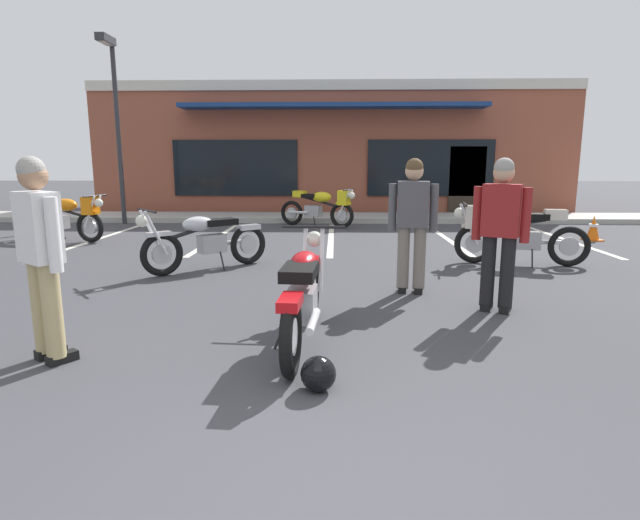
{
  "coord_description": "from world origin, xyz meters",
  "views": [
    {
      "loc": [
        0.09,
        -1.86,
        1.63
      ],
      "look_at": [
        -0.08,
        3.78,
        0.55
      ],
      "focal_mm": 28.81,
      "sensor_mm": 36.0,
      "label": 1
    }
  ],
  "objects_px": {
    "motorcycle_black_cruiser": "(206,240)",
    "motorcycle_green_cafe_racer": "(65,216)",
    "parking_lot_lamp_post": "(114,105)",
    "person_near_building": "(500,226)",
    "motorcycle_blue_standard": "(320,206)",
    "helmet_on_pavement": "(318,374)",
    "traffic_cone": "(593,228)",
    "person_in_shorts_foreground": "(413,218)",
    "motorcycle_red_sportbike": "(514,232)",
    "motorcycle_foreground_classic": "(303,294)",
    "person_by_back_row": "(41,248)"
  },
  "relations": [
    {
      "from": "motorcycle_green_cafe_racer",
      "to": "person_in_shorts_foreground",
      "type": "height_order",
      "value": "person_in_shorts_foreground"
    },
    {
      "from": "motorcycle_blue_standard",
      "to": "parking_lot_lamp_post",
      "type": "distance_m",
      "value": 5.86
    },
    {
      "from": "person_by_back_row",
      "to": "motorcycle_green_cafe_racer",
      "type": "bearing_deg",
      "value": 116.66
    },
    {
      "from": "motorcycle_blue_standard",
      "to": "helmet_on_pavement",
      "type": "bearing_deg",
      "value": -88.41
    },
    {
      "from": "motorcycle_green_cafe_racer",
      "to": "traffic_cone",
      "type": "relative_size",
      "value": 3.9
    },
    {
      "from": "motorcycle_black_cruiser",
      "to": "traffic_cone",
      "type": "height_order",
      "value": "motorcycle_black_cruiser"
    },
    {
      "from": "motorcycle_red_sportbike",
      "to": "parking_lot_lamp_post",
      "type": "bearing_deg",
      "value": 148.54
    },
    {
      "from": "motorcycle_black_cruiser",
      "to": "person_by_back_row",
      "type": "bearing_deg",
      "value": -95.91
    },
    {
      "from": "person_by_back_row",
      "to": "helmet_on_pavement",
      "type": "distance_m",
      "value": 2.43
    },
    {
      "from": "motorcycle_black_cruiser",
      "to": "person_near_building",
      "type": "relative_size",
      "value": 1.04
    },
    {
      "from": "motorcycle_red_sportbike",
      "to": "motorcycle_black_cruiser",
      "type": "xyz_separation_m",
      "value": [
        -4.84,
        -0.56,
        -0.07
      ]
    },
    {
      "from": "person_in_shorts_foreground",
      "to": "person_by_back_row",
      "type": "distance_m",
      "value": 4.06
    },
    {
      "from": "motorcycle_blue_standard",
      "to": "person_in_shorts_foreground",
      "type": "xyz_separation_m",
      "value": [
        1.34,
        -6.74,
        0.42
      ]
    },
    {
      "from": "motorcycle_foreground_classic",
      "to": "person_in_shorts_foreground",
      "type": "distance_m",
      "value": 2.29
    },
    {
      "from": "person_by_back_row",
      "to": "motorcycle_black_cruiser",
      "type": "bearing_deg",
      "value": 84.09
    },
    {
      "from": "motorcycle_red_sportbike",
      "to": "helmet_on_pavement",
      "type": "distance_m",
      "value": 5.63
    },
    {
      "from": "person_near_building",
      "to": "motorcycle_green_cafe_racer",
      "type": "bearing_deg",
      "value": 146.28
    },
    {
      "from": "motorcycle_green_cafe_racer",
      "to": "person_near_building",
      "type": "relative_size",
      "value": 1.24
    },
    {
      "from": "person_in_shorts_foreground",
      "to": "helmet_on_pavement",
      "type": "relative_size",
      "value": 6.44
    },
    {
      "from": "motorcycle_foreground_classic",
      "to": "person_by_back_row",
      "type": "relative_size",
      "value": 1.26
    },
    {
      "from": "parking_lot_lamp_post",
      "to": "motorcycle_red_sportbike",
      "type": "bearing_deg",
      "value": -31.46
    },
    {
      "from": "motorcycle_foreground_classic",
      "to": "traffic_cone",
      "type": "distance_m",
      "value": 8.61
    },
    {
      "from": "motorcycle_foreground_classic",
      "to": "person_by_back_row",
      "type": "height_order",
      "value": "person_by_back_row"
    },
    {
      "from": "motorcycle_foreground_classic",
      "to": "traffic_cone",
      "type": "relative_size",
      "value": 3.98
    },
    {
      "from": "motorcycle_black_cruiser",
      "to": "motorcycle_blue_standard",
      "type": "relative_size",
      "value": 0.88
    },
    {
      "from": "motorcycle_black_cruiser",
      "to": "parking_lot_lamp_post",
      "type": "height_order",
      "value": "parking_lot_lamp_post"
    },
    {
      "from": "motorcycle_green_cafe_racer",
      "to": "person_near_building",
      "type": "bearing_deg",
      "value": -33.72
    },
    {
      "from": "motorcycle_green_cafe_racer",
      "to": "parking_lot_lamp_post",
      "type": "relative_size",
      "value": 0.44
    },
    {
      "from": "helmet_on_pavement",
      "to": "traffic_cone",
      "type": "distance_m",
      "value": 9.27
    },
    {
      "from": "motorcycle_black_cruiser",
      "to": "traffic_cone",
      "type": "bearing_deg",
      "value": 23.52
    },
    {
      "from": "motorcycle_blue_standard",
      "to": "helmet_on_pavement",
      "type": "height_order",
      "value": "motorcycle_blue_standard"
    },
    {
      "from": "motorcycle_green_cafe_racer",
      "to": "helmet_on_pavement",
      "type": "relative_size",
      "value": 7.96
    },
    {
      "from": "motorcycle_green_cafe_racer",
      "to": "motorcycle_black_cruiser",
      "type": "bearing_deg",
      "value": -37.49
    },
    {
      "from": "motorcycle_blue_standard",
      "to": "person_near_building",
      "type": "bearing_deg",
      "value": -74.02
    },
    {
      "from": "motorcycle_foreground_classic",
      "to": "parking_lot_lamp_post",
      "type": "bearing_deg",
      "value": 120.89
    },
    {
      "from": "motorcycle_blue_standard",
      "to": "person_near_building",
      "type": "height_order",
      "value": "person_near_building"
    },
    {
      "from": "parking_lot_lamp_post",
      "to": "traffic_cone",
      "type": "bearing_deg",
      "value": -12.96
    },
    {
      "from": "motorcycle_green_cafe_racer",
      "to": "person_in_shorts_foreground",
      "type": "relative_size",
      "value": 1.24
    },
    {
      "from": "person_in_shorts_foreground",
      "to": "traffic_cone",
      "type": "bearing_deg",
      "value": 45.53
    },
    {
      "from": "motorcycle_green_cafe_racer",
      "to": "helmet_on_pavement",
      "type": "bearing_deg",
      "value": -51.83
    },
    {
      "from": "motorcycle_blue_standard",
      "to": "motorcycle_green_cafe_racer",
      "type": "relative_size",
      "value": 0.95
    },
    {
      "from": "person_in_shorts_foreground",
      "to": "parking_lot_lamp_post",
      "type": "height_order",
      "value": "parking_lot_lamp_post"
    },
    {
      "from": "person_in_shorts_foreground",
      "to": "person_by_back_row",
      "type": "xyz_separation_m",
      "value": [
        -3.31,
        -2.35,
        0.0
      ]
    },
    {
      "from": "person_by_back_row",
      "to": "person_near_building",
      "type": "xyz_separation_m",
      "value": [
        4.13,
        1.56,
        0.0
      ]
    },
    {
      "from": "person_near_building",
      "to": "parking_lot_lamp_post",
      "type": "distance_m",
      "value": 11.06
    },
    {
      "from": "motorcycle_red_sportbike",
      "to": "traffic_cone",
      "type": "height_order",
      "value": "motorcycle_red_sportbike"
    },
    {
      "from": "motorcycle_black_cruiser",
      "to": "motorcycle_green_cafe_racer",
      "type": "relative_size",
      "value": 0.84
    },
    {
      "from": "parking_lot_lamp_post",
      "to": "person_near_building",
      "type": "bearing_deg",
      "value": -46.8
    },
    {
      "from": "motorcycle_black_cruiser",
      "to": "traffic_cone",
      "type": "xyz_separation_m",
      "value": [
        7.41,
        3.22,
        -0.2
      ]
    },
    {
      "from": "motorcycle_black_cruiser",
      "to": "motorcycle_blue_standard",
      "type": "xyz_separation_m",
      "value": [
        1.59,
        5.39,
        0.07
      ]
    }
  ]
}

